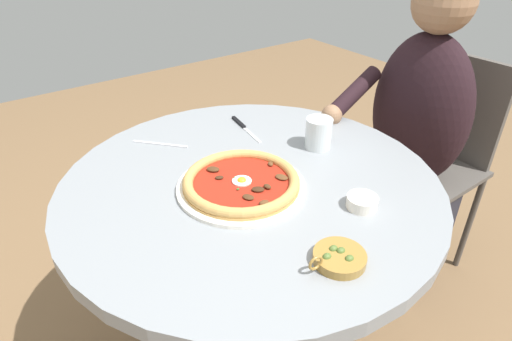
# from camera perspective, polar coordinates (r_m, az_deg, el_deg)

# --- Properties ---
(dining_table) EXTENTS (1.00, 1.00, 0.73)m
(dining_table) POSITION_cam_1_polar(r_m,az_deg,el_deg) (1.20, -0.73, -6.41)
(dining_table) COLOR gray
(dining_table) RESTS_ON ground
(pizza_on_plate) EXTENTS (0.33, 0.33, 0.04)m
(pizza_on_plate) POSITION_cam_1_polar(r_m,az_deg,el_deg) (1.08, -1.96, -1.64)
(pizza_on_plate) COLOR white
(pizza_on_plate) RESTS_ON dining_table
(water_glass) EXTENTS (0.08, 0.08, 0.09)m
(water_glass) POSITION_cam_1_polar(r_m,az_deg,el_deg) (1.27, 8.32, 4.68)
(water_glass) COLOR silver
(water_glass) RESTS_ON dining_table
(steak_knife) EXTENTS (0.04, 0.20, 0.01)m
(steak_knife) POSITION_cam_1_polar(r_m,az_deg,el_deg) (1.40, -1.86, 6.03)
(steak_knife) COLOR silver
(steak_knife) RESTS_ON dining_table
(ramekin_capers) EXTENTS (0.07, 0.07, 0.03)m
(ramekin_capers) POSITION_cam_1_polar(r_m,az_deg,el_deg) (1.05, 13.97, -4.04)
(ramekin_capers) COLOR white
(ramekin_capers) RESTS_ON dining_table
(olive_pan) EXTENTS (0.13, 0.11, 0.04)m
(olive_pan) POSITION_cam_1_polar(r_m,az_deg,el_deg) (0.89, 10.96, -11.32)
(olive_pan) COLOR olive
(olive_pan) RESTS_ON dining_table
(fork_utensil) EXTENTS (0.12, 0.14, 0.00)m
(fork_utensil) POSITION_cam_1_polar(r_m,az_deg,el_deg) (1.32, -12.66, 3.48)
(fork_utensil) COLOR #BCBCC1
(fork_utensil) RESTS_ON dining_table
(diner_person) EXTENTS (0.49, 0.37, 1.19)m
(diner_person) POSITION_cam_1_polar(r_m,az_deg,el_deg) (1.71, 19.68, 1.47)
(diner_person) COLOR #282833
(diner_person) RESTS_ON ground
(cafe_chair_diner) EXTENTS (0.42, 0.42, 0.88)m
(cafe_chair_diner) POSITION_cam_1_polar(r_m,az_deg,el_deg) (1.82, 22.38, 2.84)
(cafe_chair_diner) COLOR #504A45
(cafe_chair_diner) RESTS_ON ground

